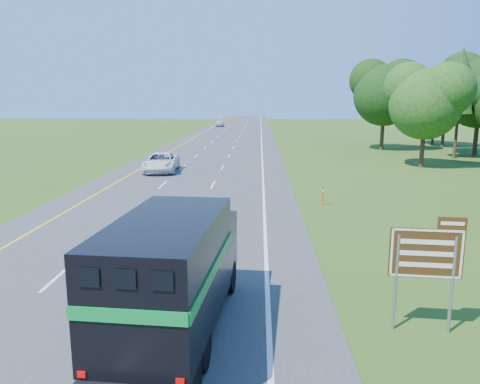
{
  "coord_description": "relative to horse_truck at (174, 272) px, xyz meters",
  "views": [
    {
      "loc": [
        5.21,
        -4.34,
        6.14
      ],
      "look_at": [
        4.25,
        18.56,
        1.6
      ],
      "focal_mm": 35.0,
      "sensor_mm": 36.0,
      "label": 1
    }
  ],
  "objects": [
    {
      "name": "white_suv",
      "position": [
        -6.3,
        28.35,
        -0.96
      ],
      "size": [
        3.09,
        6.01,
        1.62
      ],
      "primitive_type": "imported",
      "rotation": [
        0.0,
        0.0,
        0.07
      ],
      "color": "silver",
      "rests_on": "road"
    },
    {
      "name": "road",
      "position": [
        -3.05,
        43.09,
        -1.79
      ],
      "size": [
        15.0,
        260.0,
        0.04
      ],
      "primitive_type": "cube",
      "color": "#38383A",
      "rests_on": "ground"
    },
    {
      "name": "exit_sign",
      "position": [
        6.57,
        0.62,
        0.26
      ],
      "size": [
        1.88,
        0.24,
        3.19
      ],
      "rotation": [
        0.0,
        0.0,
        -0.1
      ],
      "color": "gray",
      "rests_on": "ground"
    },
    {
      "name": "horse_truck",
      "position": [
        0.0,
        0.0,
        0.0
      ],
      "size": [
        2.9,
        7.62,
        3.31
      ],
      "rotation": [
        0.0,
        0.0,
        -0.08
      ],
      "color": "black",
      "rests_on": "road"
    },
    {
      "name": "delineator",
      "position": [
        5.92,
        15.97,
        -1.2
      ],
      "size": [
        0.09,
        0.05,
        1.14
      ],
      "color": "red",
      "rests_on": "ground"
    },
    {
      "name": "lane_markings",
      "position": [
        -3.05,
        43.09,
        -1.76
      ],
      "size": [
        11.15,
        260.0,
        0.01
      ],
      "color": "yellow",
      "rests_on": "road"
    },
    {
      "name": "far_car",
      "position": [
        -7.05,
        97.12,
        -1.02
      ],
      "size": [
        1.77,
        4.38,
        1.49
      ],
      "primitive_type": "imported",
      "rotation": [
        0.0,
        0.0,
        -0.0
      ],
      "color": "silver",
      "rests_on": "road"
    }
  ]
}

